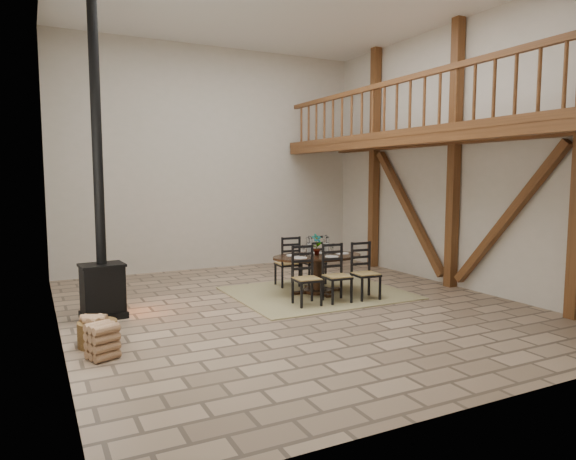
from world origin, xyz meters
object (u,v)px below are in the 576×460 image
wood_stove (101,243)px  log_stack (102,341)px  log_basket (98,332)px  dining_table (320,273)px

wood_stove → log_stack: wood_stove is taller
wood_stove → log_basket: bearing=-105.1°
log_stack → wood_stove: bearing=82.6°
wood_stove → log_stack: size_ratio=11.94×
dining_table → log_basket: 4.06m
dining_table → log_basket: size_ratio=4.08×
log_stack → log_basket: bearing=89.4°
log_stack → dining_table: bearing=23.3°
wood_stove → log_stack: (-0.24, -1.83, -0.92)m
dining_table → log_basket: (-3.89, -1.16, -0.22)m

